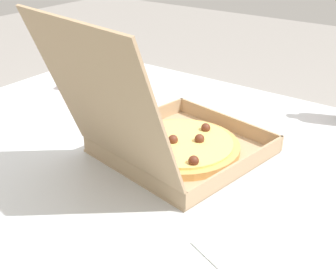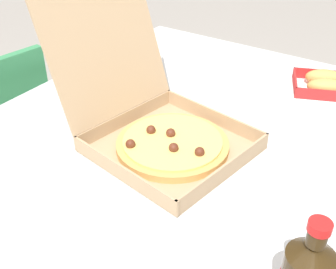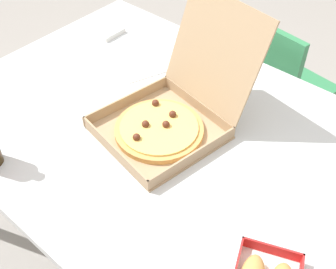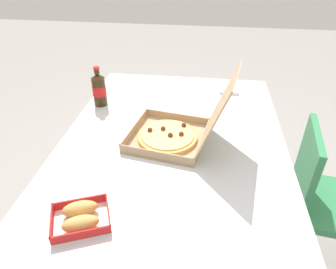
% 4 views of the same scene
% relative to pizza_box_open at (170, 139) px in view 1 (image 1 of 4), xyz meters
% --- Properties ---
extents(dining_table, '(1.48, 1.04, 0.75)m').
position_rel_pizza_box_open_xyz_m(dining_table, '(-0.00, -0.02, -0.12)').
color(dining_table, silver).
rests_on(dining_table, ground_plane).
extents(pizza_box_open, '(0.41, 0.51, 0.37)m').
position_rel_pizza_box_open_xyz_m(pizza_box_open, '(0.00, 0.00, 0.00)').
color(pizza_box_open, tan).
rests_on(pizza_box_open, dining_table).
extents(bread_side_box, '(0.21, 0.23, 0.06)m').
position_rel_pizza_box_open_xyz_m(bread_side_box, '(0.52, -0.27, -0.03)').
color(bread_side_box, white).
rests_on(bread_side_box, dining_table).
extents(paper_menu, '(0.25, 0.21, 0.00)m').
position_rel_pizza_box_open_xyz_m(paper_menu, '(-0.32, 0.18, -0.05)').
color(paper_menu, white).
rests_on(paper_menu, dining_table).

